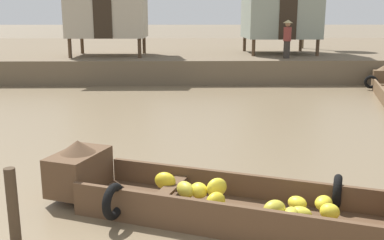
% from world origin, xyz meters
% --- Properties ---
extents(ground_plane, '(300.00, 300.00, 0.00)m').
position_xyz_m(ground_plane, '(0.00, 10.00, 0.00)').
color(ground_plane, '#726047').
extents(riverbank_strip, '(160.00, 20.00, 1.03)m').
position_xyz_m(riverbank_strip, '(0.00, 26.34, 0.52)').
color(riverbank_strip, brown).
rests_on(riverbank_strip, ground).
extents(banana_boat, '(5.57, 3.00, 0.93)m').
position_xyz_m(banana_boat, '(1.43, 3.74, 0.32)').
color(banana_boat, brown).
rests_on(banana_boat, ground).
extents(stilt_house_left, '(4.17, 3.37, 4.25)m').
position_xyz_m(stilt_house_left, '(-2.65, 19.07, 3.27)').
color(stilt_house_left, '#4C3826').
rests_on(stilt_house_left, riverbank_strip).
extents(stilt_house_mid_left, '(4.09, 3.94, 4.53)m').
position_xyz_m(stilt_house_mid_left, '(5.58, 20.16, 3.37)').
color(stilt_house_mid_left, '#4C3826').
rests_on(stilt_house_mid_left, riverbank_strip).
extents(vendor_person, '(0.44, 0.44, 1.66)m').
position_xyz_m(vendor_person, '(5.37, 17.49, 1.96)').
color(vendor_person, '#332D28').
rests_on(vendor_person, riverbank_strip).
extents(mooring_post, '(0.14, 0.14, 1.01)m').
position_xyz_m(mooring_post, '(-1.37, 3.12, 0.50)').
color(mooring_post, '#423323').
rests_on(mooring_post, ground).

